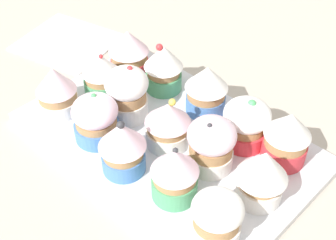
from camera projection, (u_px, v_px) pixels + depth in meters
ground_plane at (168, 150)px, 64.58cm from camera, size 180.00×180.00×3.00cm
baking_tray at (168, 140)px, 63.16cm from camera, size 39.05×24.92×1.20cm
cupcake_0 at (287, 137)px, 57.12cm from camera, size 5.83×5.83×7.68cm
cupcake_1 at (246, 122)px, 59.77cm from camera, size 6.15×6.15×7.05cm
cupcake_2 at (206, 88)px, 64.20cm from camera, size 6.00×6.00×7.47cm
cupcake_3 at (163, 67)px, 67.80cm from camera, size 5.73×5.73×7.92cm
cupcake_4 at (129, 52)px, 70.84cm from camera, size 6.16×6.16×7.42cm
cupcake_5 at (260, 177)px, 52.23cm from camera, size 6.01×6.01×7.64cm
cupcake_6 at (209, 145)px, 56.32cm from camera, size 6.03×6.03×7.46cm
cupcake_7 at (168, 123)px, 59.68cm from camera, size 5.98×5.98×6.97cm
cupcake_8 at (127, 92)px, 63.29cm from camera, size 5.99×5.99×8.06cm
cupcake_9 at (103, 73)px, 67.49cm from camera, size 5.50×5.50×7.04cm
cupcake_10 at (217, 218)px, 49.02cm from camera, size 5.61×5.61×6.47cm
cupcake_11 at (175, 173)px, 53.00cm from camera, size 5.63×5.63×7.61cm
cupcake_12 at (125, 148)px, 55.67cm from camera, size 5.86×5.86×7.89cm
cupcake_13 at (96, 119)px, 60.49cm from camera, size 6.07×6.07×6.89cm
cupcake_14 at (56, 90)px, 64.18cm from camera, size 5.66×5.66×7.39cm
napkin at (67, 41)px, 81.53cm from camera, size 18.34×17.09×0.60cm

